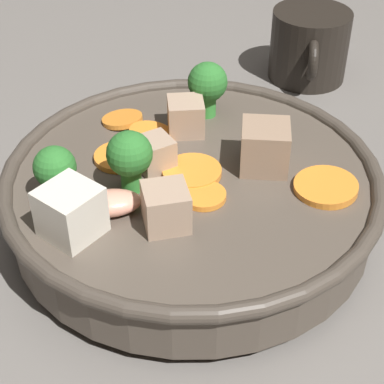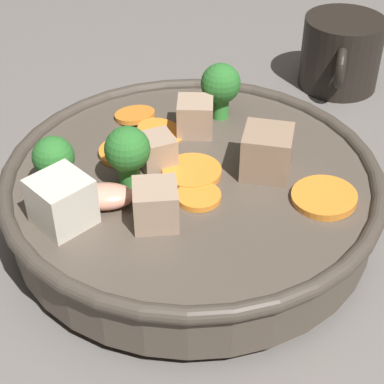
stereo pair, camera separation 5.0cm
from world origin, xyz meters
name	(u,v)px [view 2 (the right image)]	position (x,y,z in m)	size (l,w,h in m)	color
ground_plane	(192,226)	(0.00, 0.00, 0.00)	(3.00, 3.00, 0.00)	slate
stirfry_bowl	(191,189)	(0.00, 0.00, 0.04)	(0.29, 0.29, 0.10)	#51473D
dark_mug	(341,53)	(-0.26, 0.10, 0.04)	(0.11, 0.08, 0.08)	black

